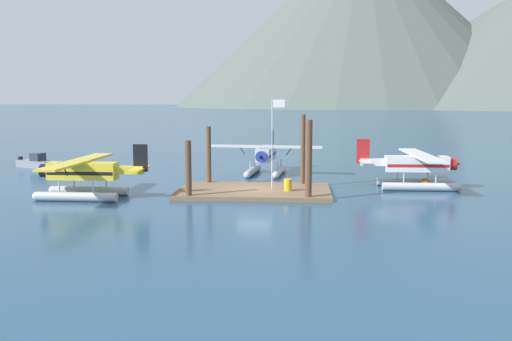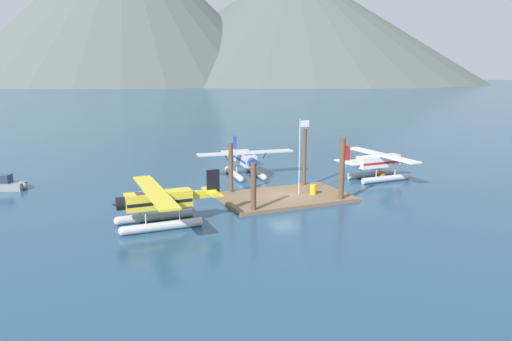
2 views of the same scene
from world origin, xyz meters
name	(u,v)px [view 1 (image 1 of 2)]	position (x,y,z in m)	size (l,w,h in m)	color
ground_plane	(254,193)	(0.00, 0.00, 0.00)	(1200.00, 1200.00, 0.00)	navy
dock_platform	(254,191)	(0.00, 0.00, 0.15)	(11.19, 7.01, 0.30)	brown
piling_near_left	(188,170)	(-4.31, -3.05, 2.06)	(0.44, 0.44, 4.12)	brown
piling_near_right	(309,161)	(3.95, -2.92, 2.77)	(0.46, 0.46, 5.55)	brown
piling_far_left	(209,156)	(-3.89, 3.14, 2.39)	(0.39, 0.39, 4.77)	brown
piling_far_right	(303,151)	(3.61, 3.03, 2.87)	(0.36, 0.36, 5.75)	brown
flagpole	(274,133)	(1.45, -0.13, 4.46)	(0.95, 0.10, 6.76)	silver
fuel_drum	(288,185)	(2.52, -0.62, 0.74)	(0.62, 0.62, 0.88)	gold
mooring_buoy	(425,183)	(13.20, 3.39, 0.39)	(0.78, 0.78, 0.78)	orange
mountain_ridge_west_peak	(361,19)	(56.24, 451.11, 74.79)	(317.68, 317.68, 149.58)	#4C5651
seaplane_silver_bow_centre	(266,158)	(0.29, 10.08, 1.58)	(10.49, 7.96, 3.84)	#B7BABF
seaplane_yellow_port_aft	(82,176)	(-11.83, -3.06, 1.58)	(7.98, 10.41, 3.84)	#B7BABF
seaplane_white_stbd_fwd	(417,168)	(12.47, 3.09, 1.58)	(7.98, 10.42, 3.84)	#B7BABF
boat_grey_open_west	(37,163)	(-23.24, 13.51, 0.49)	(4.60, 3.03, 1.50)	gray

